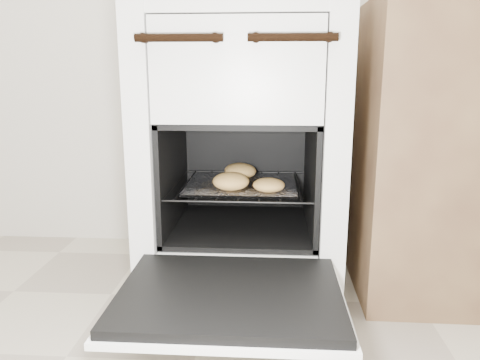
{
  "coord_description": "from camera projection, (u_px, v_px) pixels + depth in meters",
  "views": [
    {
      "loc": [
        0.19,
        -0.35,
        0.72
      ],
      "look_at": [
        0.1,
        1.02,
        0.4
      ],
      "focal_mm": 35.0,
      "sensor_mm": 36.0,
      "label": 1
    }
  ],
  "objects": [
    {
      "name": "stove",
      "position": [
        243.0,
        155.0,
        1.54
      ],
      "size": [
        0.6,
        0.67,
        0.92
      ],
      "color": "silver",
      "rests_on": "ground"
    },
    {
      "name": "oven_door",
      "position": [
        230.0,
        297.0,
        1.1
      ],
      "size": [
        0.54,
        0.42,
        0.04
      ],
      "color": "black",
      "rests_on": "stove"
    },
    {
      "name": "oven_rack",
      "position": [
        242.0,
        185.0,
        1.49
      ],
      "size": [
        0.44,
        0.42,
        0.01
      ],
      "color": "black",
      "rests_on": "stove"
    },
    {
      "name": "foil_sheet",
      "position": [
        241.0,
        185.0,
        1.47
      ],
      "size": [
        0.34,
        0.3,
        0.01
      ],
      "primitive_type": "cube",
      "color": "white",
      "rests_on": "oven_rack"
    },
    {
      "name": "baked_rolls",
      "position": [
        242.0,
        176.0,
        1.47
      ],
      "size": [
        0.25,
        0.31,
        0.05
      ],
      "color": "#D8AC56",
      "rests_on": "foil_sheet"
    }
  ]
}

